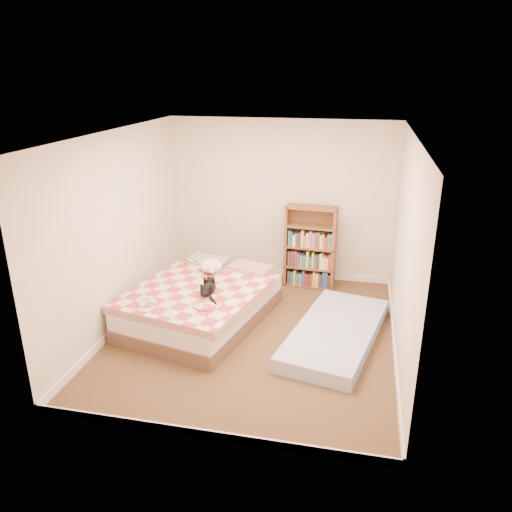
% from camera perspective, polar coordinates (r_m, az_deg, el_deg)
% --- Properties ---
extents(room, '(3.51, 4.01, 2.51)m').
position_cam_1_polar(room, '(5.97, -0.31, 1.24)').
color(room, '#4C3520').
rests_on(room, ground).
extents(bed, '(1.90, 2.38, 0.56)m').
position_cam_1_polar(bed, '(6.73, -6.13, -5.23)').
color(bed, brown).
rests_on(bed, room).
extents(bookshelf, '(0.79, 0.31, 1.28)m').
position_cam_1_polar(bookshelf, '(7.69, 6.19, 0.02)').
color(bookshelf, '#59321E').
rests_on(bookshelf, room).
extents(floor_mattress, '(1.33, 2.18, 0.18)m').
position_cam_1_polar(floor_mattress, '(6.36, 9.09, -8.70)').
color(floor_mattress, '#738EC0').
rests_on(floor_mattress, room).
extents(black_cat, '(0.25, 0.65, 0.15)m').
position_cam_1_polar(black_cat, '(6.36, -5.40, -3.66)').
color(black_cat, black).
rests_on(black_cat, bed).
extents(white_dog, '(0.42, 0.44, 0.17)m').
position_cam_1_polar(white_dog, '(7.01, -5.10, -1.14)').
color(white_dog, white).
rests_on(white_dog, bed).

